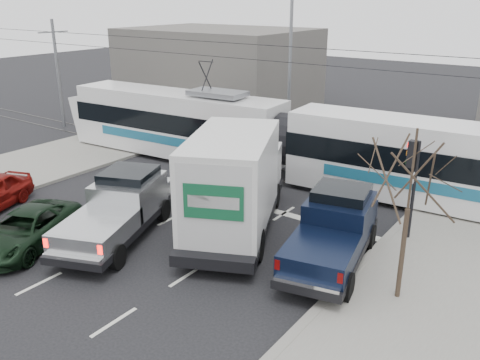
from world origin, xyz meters
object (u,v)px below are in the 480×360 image
Objects in this scene: bare_tree at (412,178)px; box_truck at (235,183)px; navy_pickup at (334,229)px; green_car at (26,229)px; street_lamp_far at (287,55)px; tram at (287,141)px; traffic_signal at (412,168)px; silver_pickup at (121,206)px.

bare_tree reaches higher than box_truck.
navy_pickup is at bearing 157.86° from bare_tree.
navy_pickup is at bearing -24.84° from box_truck.
street_lamp_far is at bearing 68.26° from green_car.
navy_pickup is at bearing -53.49° from street_lamp_far.
tram is 8.39m from navy_pickup.
traffic_signal reaches higher than navy_pickup.
street_lamp_far reaches higher than traffic_signal.
traffic_signal is 7.74m from tram.
navy_pickup is at bearing -52.84° from tram.
bare_tree is at bearing -12.07° from silver_pickup.
bare_tree is 3.82m from navy_pickup.
street_lamp_far reaches higher than green_car.
tram is (-8.05, 7.34, -1.92)m from bare_tree.
street_lamp_far is at bearing 138.28° from traffic_signal.
bare_tree is 1.39× the size of traffic_signal.
street_lamp_far is 15.74m from silver_pickup.
box_truck reaches higher than silver_pickup.
box_truck is at bearing 23.48° from green_car.
tram reaches higher than navy_pickup.
street_lamp_far reaches higher than navy_pickup.
tram is at bearing 57.55° from silver_pickup.
bare_tree reaches higher than traffic_signal.
traffic_signal reaches higher than silver_pickup.
tram is at bearing 50.30° from green_car.
tram is at bearing 78.53° from box_truck.
traffic_signal is at bearing -29.70° from tram.
traffic_signal is 0.55× the size of silver_pickup.
street_lamp_far is at bearing 131.12° from bare_tree.
silver_pickup is (-8.69, -5.59, -1.62)m from traffic_signal.
green_car is at bearing -160.40° from bare_tree.
navy_pickup is (4.01, -0.01, -0.76)m from box_truck.
silver_pickup is 7.72m from navy_pickup.
traffic_signal is at bearing 52.66° from navy_pickup.
tram is 6.46m from box_truck.
bare_tree is 12.96m from green_car.
street_lamp_far is 15.99m from navy_pickup.
box_truck is at bearing -67.30° from street_lamp_far.
silver_pickup is 3.35m from green_car.
silver_pickup is (1.97, -15.10, -3.99)m from street_lamp_far.
box_truck is 1.39× the size of navy_pickup.
bare_tree is 0.85× the size of navy_pickup.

